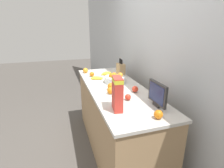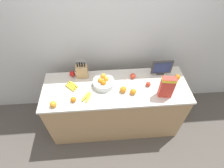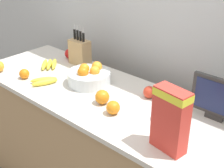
{
  "view_description": "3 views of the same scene",
  "coord_description": "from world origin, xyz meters",
  "px_view_note": "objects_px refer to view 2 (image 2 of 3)",
  "views": [
    {
      "loc": [
        1.99,
        -0.68,
        1.69
      ],
      "look_at": [
        0.04,
        -0.06,
        0.99
      ],
      "focal_mm": 28.0,
      "sensor_mm": 36.0,
      "label": 1
    },
    {
      "loc": [
        -0.17,
        -1.54,
        2.7
      ],
      "look_at": [
        -0.05,
        -0.0,
        1.0
      ],
      "focal_mm": 28.0,
      "sensor_mm": 36.0,
      "label": 2
    },
    {
      "loc": [
        1.2,
        -1.25,
        1.87
      ],
      "look_at": [
        0.05,
        0.04,
        1.0
      ],
      "focal_mm": 50.0,
      "sensor_mm": 36.0,
      "label": 3
    }
  ],
  "objects_px": {
    "fruit_bowl": "(104,82)",
    "orange_mid_right": "(133,92)",
    "banana_bunch_left": "(72,86)",
    "banana_bunch_right": "(87,97)",
    "knife_block": "(82,71)",
    "apple_near_bananas": "(133,76)",
    "orange_front_right": "(177,77)",
    "apple_rightmost": "(148,84)",
    "orange_by_cereal": "(53,104)",
    "orange_near_bowl": "(123,89)",
    "cereal_box": "(167,86)",
    "small_monitor": "(162,68)",
    "apple_front": "(72,74)",
    "orange_mid_left": "(73,99)"
  },
  "relations": [
    {
      "from": "fruit_bowl",
      "to": "orange_mid_right",
      "type": "bearing_deg",
      "value": -25.81
    },
    {
      "from": "banana_bunch_left",
      "to": "banana_bunch_right",
      "type": "xyz_separation_m",
      "value": [
        0.21,
        -0.2,
        0.0
      ]
    },
    {
      "from": "knife_block",
      "to": "banana_bunch_left",
      "type": "height_order",
      "value": "knife_block"
    },
    {
      "from": "knife_block",
      "to": "apple_near_bananas",
      "type": "height_order",
      "value": "knife_block"
    },
    {
      "from": "banana_bunch_right",
      "to": "orange_mid_right",
      "type": "bearing_deg",
      "value": 2.29
    },
    {
      "from": "orange_front_right",
      "to": "fruit_bowl",
      "type": "bearing_deg",
      "value": -177.95
    },
    {
      "from": "apple_rightmost",
      "to": "orange_by_cereal",
      "type": "xyz_separation_m",
      "value": [
        -1.22,
        -0.24,
        0.01
      ]
    },
    {
      "from": "orange_near_bowl",
      "to": "cereal_box",
      "type": "bearing_deg",
      "value": -11.02
    },
    {
      "from": "orange_near_bowl",
      "to": "banana_bunch_left",
      "type": "bearing_deg",
      "value": 168.58
    },
    {
      "from": "banana_bunch_left",
      "to": "apple_near_bananas",
      "type": "xyz_separation_m",
      "value": [
        0.84,
        0.11,
        0.02
      ]
    },
    {
      "from": "small_monitor",
      "to": "banana_bunch_left",
      "type": "height_order",
      "value": "small_monitor"
    },
    {
      "from": "fruit_bowl",
      "to": "orange_by_cereal",
      "type": "height_order",
      "value": "fruit_bowl"
    },
    {
      "from": "orange_near_bowl",
      "to": "knife_block",
      "type": "bearing_deg",
      "value": 148.96
    },
    {
      "from": "orange_near_bowl",
      "to": "orange_front_right",
      "type": "relative_size",
      "value": 1.12
    },
    {
      "from": "orange_mid_right",
      "to": "fruit_bowl",
      "type": "bearing_deg",
      "value": 154.19
    },
    {
      "from": "apple_rightmost",
      "to": "orange_mid_right",
      "type": "xyz_separation_m",
      "value": [
        -0.22,
        -0.12,
        0.01
      ]
    },
    {
      "from": "knife_block",
      "to": "orange_near_bowl",
      "type": "xyz_separation_m",
      "value": [
        0.54,
        -0.32,
        -0.06
      ]
    },
    {
      "from": "knife_block",
      "to": "apple_front",
      "type": "bearing_deg",
      "value": 170.75
    },
    {
      "from": "small_monitor",
      "to": "fruit_bowl",
      "type": "bearing_deg",
      "value": -169.93
    },
    {
      "from": "apple_front",
      "to": "orange_mid_left",
      "type": "relative_size",
      "value": 1.15
    },
    {
      "from": "orange_front_right",
      "to": "cereal_box",
      "type": "bearing_deg",
      "value": -133.3
    },
    {
      "from": "banana_bunch_right",
      "to": "apple_rightmost",
      "type": "height_order",
      "value": "apple_rightmost"
    },
    {
      "from": "banana_bunch_right",
      "to": "orange_front_right",
      "type": "bearing_deg",
      "value": 10.92
    },
    {
      "from": "knife_block",
      "to": "apple_rightmost",
      "type": "xyz_separation_m",
      "value": [
        0.89,
        -0.25,
        -0.07
      ]
    },
    {
      "from": "cereal_box",
      "to": "apple_rightmost",
      "type": "distance_m",
      "value": 0.28
    },
    {
      "from": "orange_by_cereal",
      "to": "small_monitor",
      "type": "bearing_deg",
      "value": 17.27
    },
    {
      "from": "orange_near_bowl",
      "to": "orange_by_cereal",
      "type": "height_order",
      "value": "orange_near_bowl"
    },
    {
      "from": "apple_near_bananas",
      "to": "apple_rightmost",
      "type": "bearing_deg",
      "value": -42.14
    },
    {
      "from": "cereal_box",
      "to": "orange_by_cereal",
      "type": "xyz_separation_m",
      "value": [
        -1.39,
        -0.07,
        -0.13
      ]
    },
    {
      "from": "apple_front",
      "to": "orange_mid_right",
      "type": "bearing_deg",
      "value": -25.84
    },
    {
      "from": "orange_by_cereal",
      "to": "cereal_box",
      "type": "bearing_deg",
      "value": 2.68
    },
    {
      "from": "cereal_box",
      "to": "apple_rightmost",
      "type": "xyz_separation_m",
      "value": [
        -0.17,
        0.18,
        -0.14
      ]
    },
    {
      "from": "banana_bunch_left",
      "to": "orange_mid_right",
      "type": "xyz_separation_m",
      "value": [
        0.8,
        -0.18,
        0.02
      ]
    },
    {
      "from": "apple_rightmost",
      "to": "banana_bunch_left",
      "type": "bearing_deg",
      "value": 176.65
    },
    {
      "from": "cereal_box",
      "to": "orange_mid_right",
      "type": "bearing_deg",
      "value": -179.73
    },
    {
      "from": "orange_mid_right",
      "to": "orange_by_cereal",
      "type": "relative_size",
      "value": 0.96
    },
    {
      "from": "knife_block",
      "to": "apple_rightmost",
      "type": "height_order",
      "value": "knife_block"
    },
    {
      "from": "fruit_bowl",
      "to": "banana_bunch_left",
      "type": "bearing_deg",
      "value": 179.95
    },
    {
      "from": "knife_block",
      "to": "orange_mid_right",
      "type": "xyz_separation_m",
      "value": [
        0.66,
        -0.37,
        -0.06
      ]
    },
    {
      "from": "fruit_bowl",
      "to": "apple_near_bananas",
      "type": "bearing_deg",
      "value": 14.41
    },
    {
      "from": "small_monitor",
      "to": "apple_front",
      "type": "bearing_deg",
      "value": 177.01
    },
    {
      "from": "orange_mid_left",
      "to": "banana_bunch_right",
      "type": "bearing_deg",
      "value": 13.74
    },
    {
      "from": "orange_mid_right",
      "to": "orange_near_bowl",
      "type": "bearing_deg",
      "value": 160.6
    },
    {
      "from": "knife_block",
      "to": "orange_near_bowl",
      "type": "height_order",
      "value": "knife_block"
    },
    {
      "from": "apple_front",
      "to": "orange_near_bowl",
      "type": "distance_m",
      "value": 0.77
    },
    {
      "from": "apple_front",
      "to": "orange_by_cereal",
      "type": "xyz_separation_m",
      "value": [
        -0.19,
        -0.51,
        0.0
      ]
    },
    {
      "from": "banana_bunch_right",
      "to": "apple_rightmost",
      "type": "distance_m",
      "value": 0.83
    },
    {
      "from": "fruit_bowl",
      "to": "orange_near_bowl",
      "type": "bearing_deg",
      "value": -28.77
    },
    {
      "from": "fruit_bowl",
      "to": "orange_near_bowl",
      "type": "xyz_separation_m",
      "value": [
        0.25,
        -0.14,
        -0.01
      ]
    },
    {
      "from": "orange_mid_left",
      "to": "orange_front_right",
      "type": "height_order",
      "value": "orange_front_right"
    }
  ]
}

